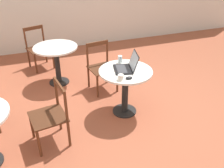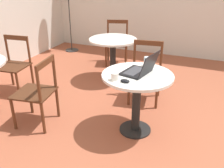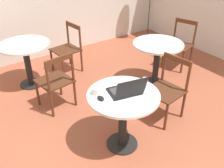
% 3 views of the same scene
% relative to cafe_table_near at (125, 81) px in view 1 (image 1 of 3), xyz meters
% --- Properties ---
extents(ground_plane, '(16.00, 16.00, 0.00)m').
position_rel_cafe_table_near_xyz_m(ground_plane, '(-0.10, -0.25, -0.57)').
color(ground_plane, '#9E5138').
extents(cafe_table_near, '(0.79, 0.79, 0.74)m').
position_rel_cafe_table_near_xyz_m(cafe_table_near, '(0.00, 0.00, 0.00)').
color(cafe_table_near, black).
rests_on(cafe_table_near, ground_plane).
extents(cafe_table_mid, '(0.79, 0.79, 0.74)m').
position_rel_cafe_table_near_xyz_m(cafe_table_mid, '(1.31, 0.83, 0.00)').
color(cafe_table_mid, black).
rests_on(cafe_table_mid, ground_plane).
extents(chair_near_right, '(0.50, 0.50, 0.86)m').
position_rel_cafe_table_near_xyz_m(chair_near_right, '(0.82, 0.12, -0.13)').
color(chair_near_right, '#562D19').
rests_on(chair_near_right, ground_plane).
extents(chair_mid_right, '(0.55, 0.55, 0.86)m').
position_rel_cafe_table_near_xyz_m(chair_mid_right, '(2.14, 1.08, -0.13)').
color(chair_mid_right, '#562D19').
rests_on(chair_mid_right, ground_plane).
extents(chair_far_front, '(0.50, 0.50, 0.86)m').
position_rel_cafe_table_near_xyz_m(chair_far_front, '(-0.30, 1.16, -0.13)').
color(chair_far_front, '#562D19').
rests_on(chair_far_front, ground_plane).
extents(laptop, '(0.40, 0.39, 0.26)m').
position_rel_cafe_table_near_xyz_m(laptop, '(0.02, -0.02, 0.22)').
color(laptop, black).
rests_on(laptop, cafe_table_near).
extents(mouse, '(0.06, 0.10, 0.03)m').
position_rel_cafe_table_near_xyz_m(mouse, '(-0.25, 0.06, 0.19)').
color(mouse, black).
rests_on(mouse, cafe_table_near).
extents(mug, '(0.12, 0.08, 0.08)m').
position_rel_cafe_table_near_xyz_m(mug, '(-0.24, 0.17, 0.21)').
color(mug, silver).
rests_on(mug, cafe_table_near).
extents(drinking_glass, '(0.07, 0.07, 0.11)m').
position_rel_cafe_table_near_xyz_m(drinking_glass, '(0.28, -0.02, 0.23)').
color(drinking_glass, silver).
rests_on(drinking_glass, cafe_table_near).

